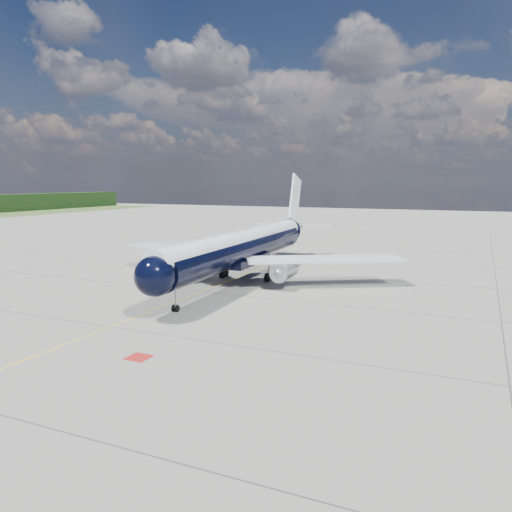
% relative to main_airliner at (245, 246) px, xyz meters
% --- Properties ---
extents(ground, '(320.00, 320.00, 0.00)m').
position_rel_main_airliner_xyz_m(ground, '(-1.50, 11.70, -4.16)').
color(ground, gray).
rests_on(ground, ground).
extents(taxiway_centerline, '(0.16, 160.00, 0.01)m').
position_rel_main_airliner_xyz_m(taxiway_centerline, '(-1.50, 6.70, -4.16)').
color(taxiway_centerline, yellow).
rests_on(taxiway_centerline, ground).
extents(red_marking, '(1.60, 1.60, 0.01)m').
position_rel_main_airliner_xyz_m(red_marking, '(5.30, -28.30, -4.16)').
color(red_marking, maroon).
rests_on(red_marking, ground).
extents(main_airliner, '(38.12, 46.42, 13.41)m').
position_rel_main_airliner_xyz_m(main_airliner, '(0.00, 0.00, 0.00)').
color(main_airliner, black).
rests_on(main_airliner, ground).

